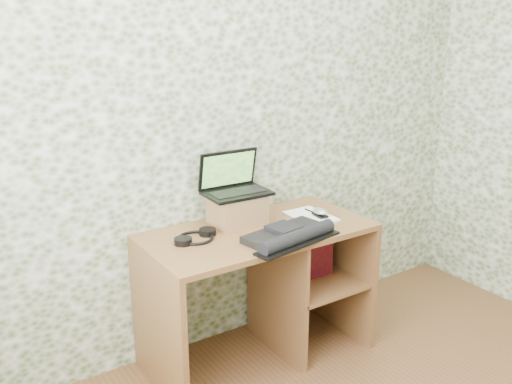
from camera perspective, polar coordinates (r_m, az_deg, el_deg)
wall_back at (r=3.08m, az=-3.00°, el=7.58°), size 3.50×0.00×3.50m
desk at (r=3.14m, az=1.10°, el=-7.92°), size 1.20×0.60×0.75m
riser at (r=3.04m, az=-1.90°, el=-1.70°), size 0.27×0.23×0.16m
laptop at (r=3.03m, az=-2.28°, el=0.87°), size 0.34×0.25×0.22m
keyboard at (r=2.84m, az=3.41°, el=-4.32°), size 0.52×0.33×0.07m
headphones at (r=2.86m, az=-6.06°, el=-4.51°), size 0.25×0.22×0.03m
notepad at (r=3.15m, az=5.51°, el=-2.46°), size 0.20×0.28×0.01m
mouse at (r=3.14m, az=6.42°, el=-2.12°), size 0.07×0.11×0.03m
pen at (r=3.19m, az=5.75°, el=-2.02°), size 0.02×0.14×0.01m
red_box at (r=3.24m, az=5.44°, el=-5.90°), size 0.27×0.10×0.31m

